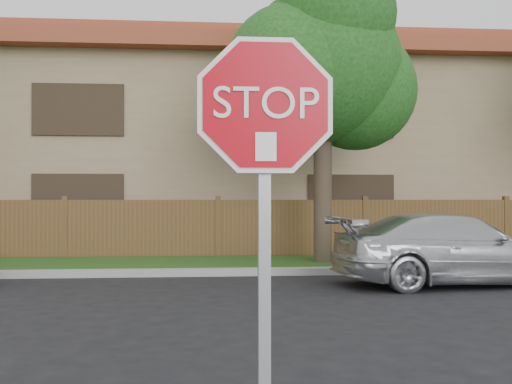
{
  "coord_description": "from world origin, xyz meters",
  "views": [
    {
      "loc": [
        -0.31,
        -4.61,
        1.67
      ],
      "look_at": [
        -0.0,
        -0.9,
        1.7
      ],
      "focal_mm": 42.0,
      "sensor_mm": 36.0,
      "label": 1
    }
  ],
  "objects": [
    {
      "name": "apartment_building",
      "position": [
        0.0,
        17.0,
        3.53
      ],
      "size": [
        35.2,
        9.2,
        7.2
      ],
      "color": "#91795A",
      "rests_on": "ground"
    },
    {
      "name": "grass_strip",
      "position": [
        0.0,
        9.8,
        0.06
      ],
      "size": [
        70.0,
        3.0,
        0.12
      ],
      "primitive_type": "cube",
      "color": "#1E4714",
      "rests_on": "ground"
    },
    {
      "name": "sedan_right",
      "position": [
        4.4,
        6.45,
        0.68
      ],
      "size": [
        4.82,
        2.34,
        1.35
      ],
      "primitive_type": "imported",
      "rotation": [
        0.0,
        0.0,
        1.67
      ],
      "color": "silver",
      "rests_on": "ground"
    },
    {
      "name": "tree_mid",
      "position": [
        2.52,
        9.57,
        4.87
      ],
      "size": [
        4.8,
        3.9,
        7.35
      ],
      "color": "#382B21",
      "rests_on": "ground"
    },
    {
      "name": "fence",
      "position": [
        0.0,
        11.4,
        0.8
      ],
      "size": [
        70.0,
        0.12,
        1.6
      ],
      "primitive_type": "cube",
      "color": "#543B1D",
      "rests_on": "ground"
    },
    {
      "name": "stop_sign",
      "position": [
        -0.0,
        -1.48,
        1.83
      ],
      "size": [
        1.01,
        0.13,
        2.55
      ],
      "color": "gray",
      "rests_on": "sidewalk_near"
    },
    {
      "name": "far_curb",
      "position": [
        0.0,
        8.15,
        0.07
      ],
      "size": [
        70.0,
        0.3,
        0.15
      ],
      "primitive_type": "cube",
      "color": "gray",
      "rests_on": "ground"
    }
  ]
}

